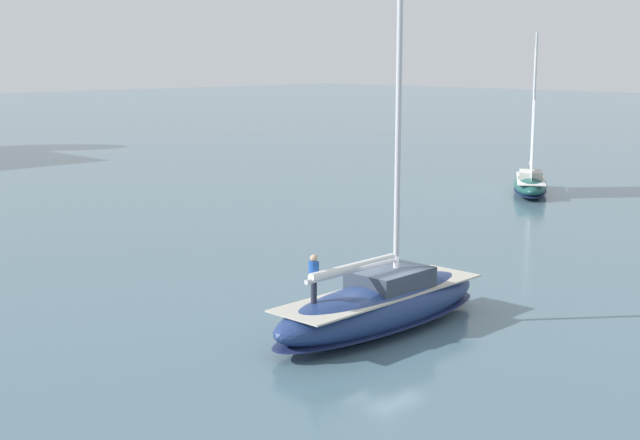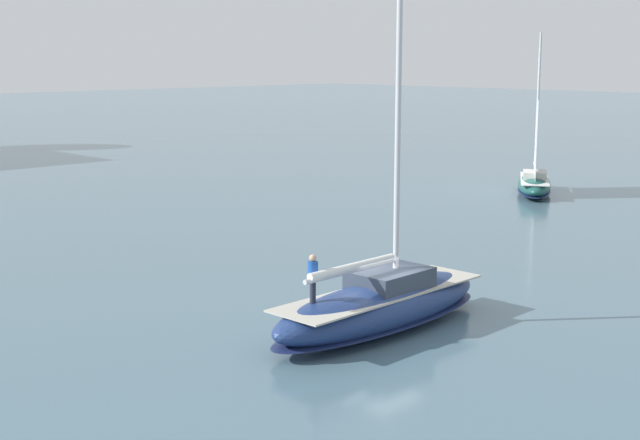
# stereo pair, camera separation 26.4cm
# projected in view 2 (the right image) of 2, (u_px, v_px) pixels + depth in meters

# --- Properties ---
(ground_plane) EXTENTS (400.00, 400.00, 0.00)m
(ground_plane) POSITION_uv_depth(u_px,v_px,m) (380.00, 329.00, 31.09)
(ground_plane) COLOR slate
(sailboat_main) EXTENTS (10.15, 3.02, 13.87)m
(sailboat_main) POSITION_uv_depth(u_px,v_px,m) (381.00, 303.00, 30.94)
(sailboat_main) COLOR navy
(sailboat_main) RESTS_ON ground
(sailboat_moored_near_marina) EXTENTS (7.87, 6.22, 10.93)m
(sailboat_moored_near_marina) POSITION_uv_depth(u_px,v_px,m) (534.00, 181.00, 61.35)
(sailboat_moored_near_marina) COLOR #194C47
(sailboat_moored_near_marina) RESTS_ON ground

